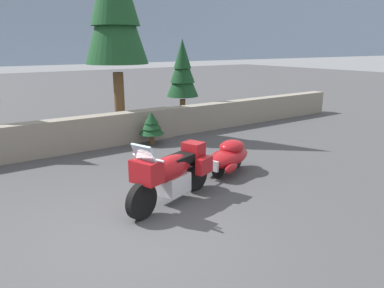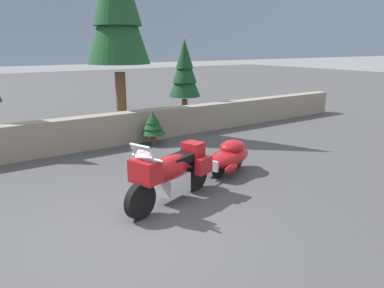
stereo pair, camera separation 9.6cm
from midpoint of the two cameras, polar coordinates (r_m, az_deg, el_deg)
ground_plane at (r=6.13m, az=-9.59°, el=-13.73°), size 80.00×80.00×0.00m
stone_guard_wall at (r=10.89m, az=-20.46°, el=0.96°), size 24.00×0.55×0.96m
touring_motorcycle at (r=6.93m, az=-3.70°, el=-4.42°), size 2.23×1.19×1.33m
car_shaped_trailer at (r=8.69m, az=5.36°, el=-1.85°), size 2.20×1.16×0.76m
pine_tree_secondary at (r=14.16m, az=-1.70°, el=11.30°), size 1.22×1.22×3.19m
pine_sapling_near at (r=11.16m, az=-6.60°, el=3.09°), size 0.77×0.77×1.01m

